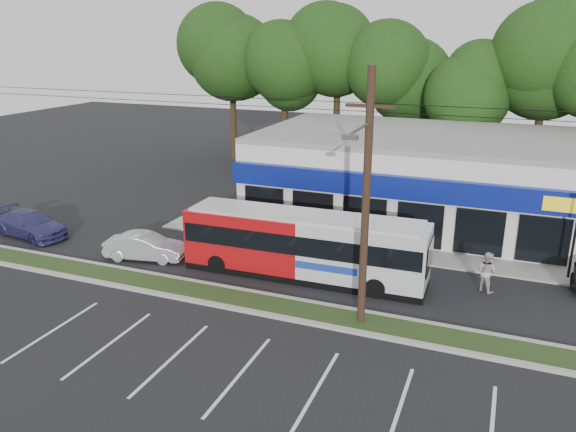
# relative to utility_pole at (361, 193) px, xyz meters

# --- Properties ---
(ground) EXTENTS (120.00, 120.00, 0.00)m
(ground) POSITION_rel_utility_pole_xyz_m (-2.83, -0.93, -5.41)
(ground) COLOR black
(ground) RESTS_ON ground
(grass_strip) EXTENTS (40.00, 1.60, 0.12)m
(grass_strip) POSITION_rel_utility_pole_xyz_m (-2.83, 0.07, -5.35)
(grass_strip) COLOR #213515
(grass_strip) RESTS_ON ground
(curb_south) EXTENTS (40.00, 0.25, 0.14)m
(curb_south) POSITION_rel_utility_pole_xyz_m (-2.83, -0.78, -5.34)
(curb_south) COLOR #9E9E93
(curb_south) RESTS_ON ground
(curb_north) EXTENTS (40.00, 0.25, 0.14)m
(curb_north) POSITION_rel_utility_pole_xyz_m (-2.83, 0.92, -5.34)
(curb_north) COLOR #9E9E93
(curb_north) RESTS_ON ground
(sidewalk) EXTENTS (32.00, 2.20, 0.10)m
(sidewalk) POSITION_rel_utility_pole_xyz_m (2.17, 8.07, -5.36)
(sidewalk) COLOR #9E9E93
(sidewalk) RESTS_ON ground
(strip_mall) EXTENTS (25.00, 12.55, 5.30)m
(strip_mall) POSITION_rel_utility_pole_xyz_m (2.67, 14.99, -2.76)
(strip_mall) COLOR silver
(strip_mall) RESTS_ON ground
(utility_pole) EXTENTS (50.00, 2.77, 10.00)m
(utility_pole) POSITION_rel_utility_pole_xyz_m (0.00, 0.00, 0.00)
(utility_pole) COLOR black
(utility_pole) RESTS_ON ground
(tree_line) EXTENTS (46.76, 6.76, 11.83)m
(tree_line) POSITION_rel_utility_pole_xyz_m (1.17, 25.07, 3.00)
(tree_line) COLOR black
(tree_line) RESTS_ON ground
(metrobus) EXTENTS (11.62, 2.72, 3.11)m
(metrobus) POSITION_rel_utility_pole_xyz_m (-3.55, 3.57, -3.77)
(metrobus) COLOR #AB0D11
(metrobus) RESTS_ON ground
(car_silver) EXTENTS (4.30, 2.23, 1.35)m
(car_silver) POSITION_rel_utility_pole_xyz_m (-11.83, 2.57, -4.74)
(car_silver) COLOR #AAABB2
(car_silver) RESTS_ON ground
(car_blue) EXTENTS (5.22, 2.87, 1.43)m
(car_blue) POSITION_rel_utility_pole_xyz_m (-19.97, 3.03, -4.70)
(car_blue) COLOR navy
(car_blue) RESTS_ON ground
(pedestrian_a) EXTENTS (0.76, 0.73, 1.75)m
(pedestrian_a) POSITION_rel_utility_pole_xyz_m (0.08, 5.07, -4.54)
(pedestrian_a) COLOR silver
(pedestrian_a) RESTS_ON ground
(pedestrian_b) EXTENTS (1.13, 1.05, 1.86)m
(pedestrian_b) POSITION_rel_utility_pole_xyz_m (4.58, 5.07, -4.48)
(pedestrian_b) COLOR #BEB6AB
(pedestrian_b) RESTS_ON ground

